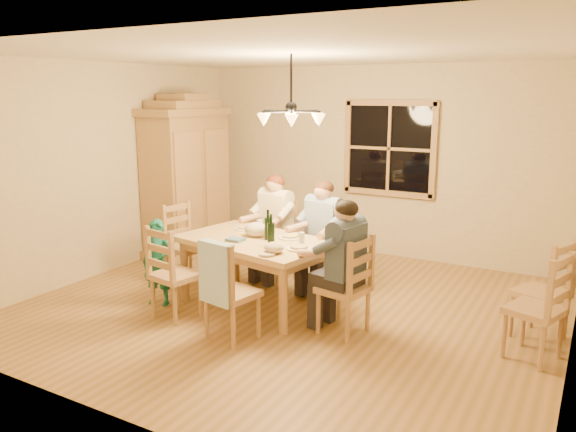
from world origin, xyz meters
The scene contains 31 objects.
floor centered at (0.00, 0.00, 0.00)m, with size 5.50×5.50×0.00m, color olive.
ceiling centered at (0.00, 0.00, 2.70)m, with size 5.50×5.00×0.02m, color white.
wall_back centered at (0.00, 2.50, 1.35)m, with size 5.50×0.02×2.70m, color #C0B288.
wall_left centered at (-2.75, 0.00, 1.35)m, with size 0.02×5.00×2.70m, color #C0B288.
window centered at (0.20, 2.47, 1.55)m, with size 1.30×0.06×1.30m.
chandelier centered at (0.00, 0.00, 2.08)m, with size 0.77×0.68×0.71m.
armoire centered at (-2.42, 1.22, 1.06)m, with size 0.66×1.40×2.30m.
dining_table centered at (-0.37, -0.11, 0.66)m, with size 1.82×1.30×0.76m.
chair_far_left centered at (-0.64, 0.74, 0.30)m, with size 0.51×0.49×0.99m.
chair_far_right centered at (0.09, 0.61, 0.30)m, with size 0.51×0.49×0.99m.
chair_near_left centered at (-0.92, -0.81, 0.30)m, with size 0.51×0.49×0.99m.
chair_near_right centered at (-0.10, -0.96, 0.30)m, with size 0.51×0.49×0.99m.
chair_end_left centered at (-1.51, 0.09, 0.30)m, with size 0.49×0.51×0.99m.
chair_end_right centered at (0.77, -0.32, 0.30)m, with size 0.49×0.51×0.99m.
adult_woman centered at (-0.64, 0.74, 0.84)m, with size 0.45×0.48×0.87m.
adult_plaid_man centered at (0.09, 0.61, 0.84)m, with size 0.45×0.48×0.87m.
adult_slate_man centered at (0.77, -0.32, 0.84)m, with size 0.48×0.45×0.87m.
towel centered at (-0.14, -1.15, 0.70)m, with size 0.38×0.10×0.58m, color #A4C3DE.
wine_bottle_a centered at (-0.24, -0.08, 0.93)m, with size 0.08×0.08×0.33m, color black.
wine_bottle_b centered at (-0.09, -0.26, 0.93)m, with size 0.08×0.08×0.33m, color black.
plate_woman centered at (-0.70, 0.18, 0.77)m, with size 0.26×0.26×0.02m, color white.
plate_plaid centered at (-0.06, 0.09, 0.77)m, with size 0.26×0.26×0.02m, color white.
plate_slate centered at (0.23, -0.25, 0.77)m, with size 0.26×0.26×0.02m, color white.
wine_glass_a centered at (-0.51, 0.18, 0.83)m, with size 0.06×0.06×0.14m, color silver.
wine_glass_b centered at (0.19, -0.11, 0.83)m, with size 0.06×0.06×0.14m, color silver.
cap centered at (0.08, -0.49, 0.82)m, with size 0.20×0.20×0.11m, color tan.
napkin centered at (-0.52, -0.30, 0.78)m, with size 0.18×0.14×0.03m, color #486885.
cloth_bundle centered at (-0.43, -0.01, 0.84)m, with size 0.28×0.22×0.15m, color #BFAE8A.
child centered at (-1.34, -0.63, 0.48)m, with size 0.35×0.23×0.97m, color #17685B.
chair_spare_front centered at (2.45, 0.00, 0.30)m, with size 0.54×0.55×0.99m.
chair_spare_back centered at (2.45, 0.49, 0.30)m, with size 0.56×0.57×0.99m.
Camera 1 is at (2.85, -5.09, 2.32)m, focal length 35.00 mm.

